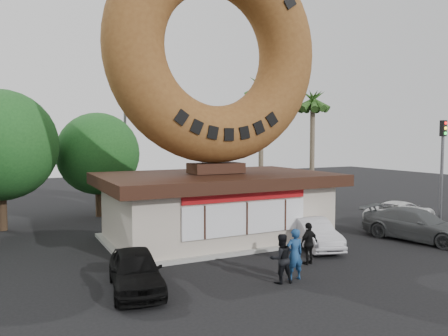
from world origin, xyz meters
name	(u,v)px	position (x,y,z in m)	size (l,w,h in m)	color
ground	(285,272)	(0.00, 0.00, 0.00)	(90.00, 90.00, 0.00)	black
donut_shop	(216,204)	(0.00, 5.98, 1.77)	(11.20, 7.20, 3.80)	#BAAD9F
giant_donut	(216,50)	(0.00, 6.00, 9.27)	(10.94, 10.94, 2.79)	brown
tree_west	(0,145)	(-9.50, 13.00, 4.64)	(6.00, 6.00, 7.65)	#473321
tree_mid	(98,154)	(-4.00, 15.00, 4.02)	(5.20, 5.20, 6.63)	#473321
palm_near	(261,91)	(7.50, 14.00, 8.41)	(2.60, 2.60, 9.75)	#726651
palm_far	(313,104)	(11.00, 12.50, 7.48)	(2.60, 2.60, 8.75)	#726651
street_lamp	(127,146)	(-1.86, 16.00, 4.48)	(2.11, 0.20, 8.00)	#59595E
traffic_signal	(442,157)	(14.00, 3.99, 3.87)	(0.30, 0.38, 6.07)	#59595E
person_left	(294,254)	(-0.20, -0.87, 0.92)	(0.67, 0.44, 1.83)	navy
person_center	(281,258)	(-0.83, -0.96, 0.86)	(0.84, 0.65, 1.73)	black
person_right	(309,243)	(1.43, 0.42, 0.84)	(0.99, 0.41, 1.68)	black
car_black	(136,270)	(-5.55, 0.56, 0.68)	(1.61, 3.99, 1.36)	black
car_silver	(313,233)	(3.26, 2.49, 0.67)	(1.42, 4.08, 1.34)	#B4B3B8
car_grey	(417,225)	(8.72, 1.33, 0.76)	(2.14, 5.27, 1.53)	#4D5052
car_white	(401,212)	(11.34, 4.58, 0.67)	(2.24, 4.85, 1.35)	silver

